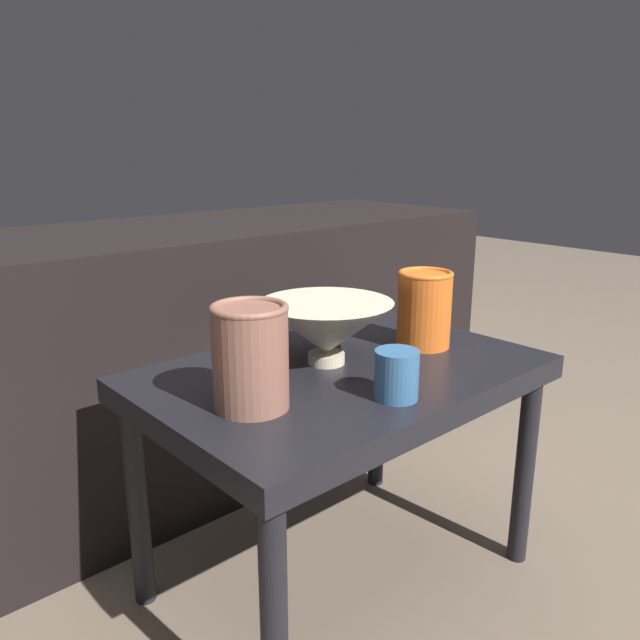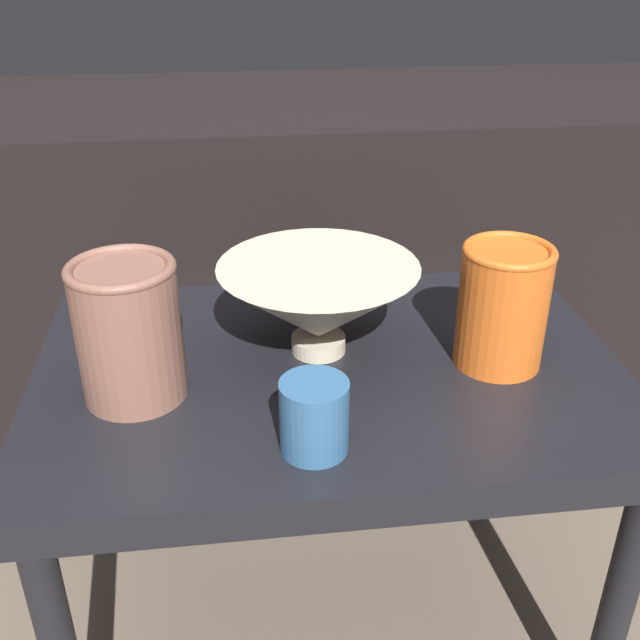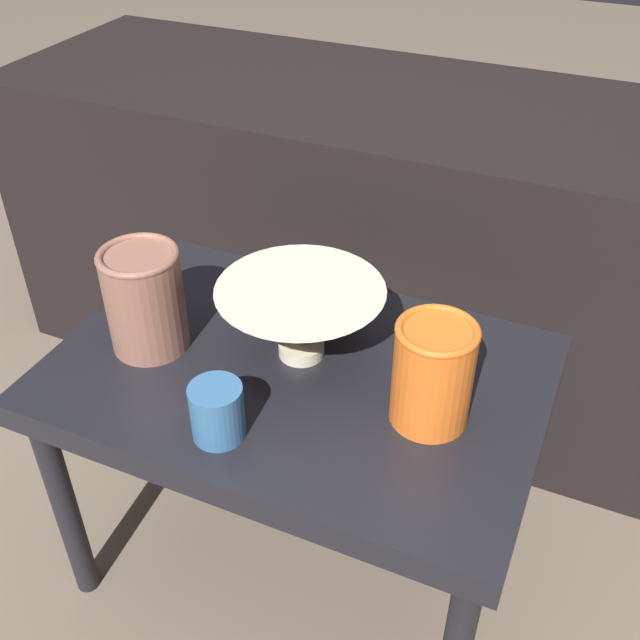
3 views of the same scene
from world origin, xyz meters
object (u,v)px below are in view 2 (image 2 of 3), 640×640
vase_colorful_right (503,304)px  cup (314,416)px  vase_textured_left (128,329)px  bowl (318,303)px

vase_colorful_right → cup: 0.26m
vase_colorful_right → cup: (-0.23, -0.13, -0.04)m
vase_textured_left → vase_colorful_right: size_ratio=1.07×
bowl → vase_textured_left: 0.22m
vase_textured_left → cup: vase_textured_left is taller
bowl → cup: 0.19m
bowl → vase_colorful_right: (0.20, -0.05, 0.01)m
bowl → vase_textured_left: (-0.20, -0.07, 0.02)m
vase_textured_left → cup: (0.18, -0.12, -0.04)m
vase_textured_left → vase_colorful_right: 0.40m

